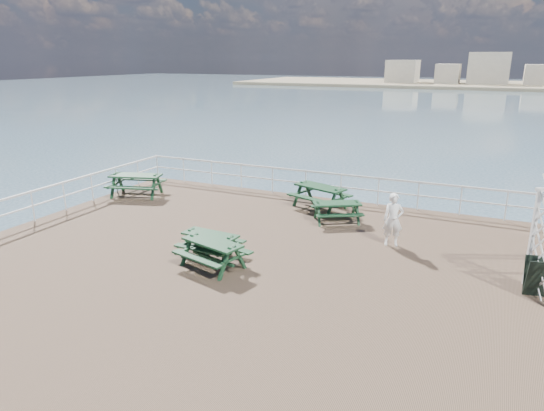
{
  "coord_description": "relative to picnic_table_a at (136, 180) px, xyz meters",
  "views": [
    {
      "loc": [
        5.2,
        -10.98,
        5.41
      ],
      "look_at": [
        -0.68,
        1.83,
        1.1
      ],
      "focal_mm": 32.0,
      "sensor_mm": 36.0,
      "label": 1
    }
  ],
  "objects": [
    {
      "name": "picnic_table_e",
      "position": [
        6.54,
        -4.8,
        -0.1
      ],
      "size": [
        2.02,
        1.78,
        0.84
      ],
      "rotation": [
        0.0,
        0.0,
        -0.26
      ],
      "color": "#13361A",
      "rests_on": "ground"
    },
    {
      "name": "picnic_table_b",
      "position": [
        7.36,
        1.53,
        -0.03
      ],
      "size": [
        2.35,
        2.11,
        0.95
      ],
      "rotation": [
        0.0,
        0.0,
        -0.33
      ],
      "color": "#13361A",
      "rests_on": "ground"
    },
    {
      "name": "railing",
      "position": [
        7.73,
        -1.53,
        0.24
      ],
      "size": [
        17.77,
        13.76,
        1.1
      ],
      "color": "silver",
      "rests_on": "ground"
    },
    {
      "name": "picnic_table_d",
      "position": [
        6.11,
        -4.21,
        -0.14
      ],
      "size": [
        1.68,
        1.39,
        0.78
      ],
      "rotation": [
        0.0,
        0.0,
        -0.06
      ],
      "color": "#13361A",
      "rests_on": "ground"
    },
    {
      "name": "ground",
      "position": [
        7.8,
        -4.09,
        -0.78
      ],
      "size": [
        18.0,
        14.0,
        0.3
      ],
      "primitive_type": "cube",
      "color": "brown",
      "rests_on": "ground"
    },
    {
      "name": "picnic_table_c",
      "position": [
        8.43,
        0.21,
        -0.13
      ],
      "size": [
        2.03,
        1.91,
        0.78
      ],
      "rotation": [
        0.0,
        0.0,
        0.52
      ],
      "color": "#13361A",
      "rests_on": "ground"
    },
    {
      "name": "sea_backdrop",
      "position": [
        20.34,
        129.97,
        -1.14
      ],
      "size": [
        300.0,
        300.0,
        9.2
      ],
      "color": "#3B5663",
      "rests_on": "ground"
    },
    {
      "name": "picnic_table_a",
      "position": [
        0.0,
        0.0,
        0.0
      ],
      "size": [
        2.42,
        2.15,
        0.99
      ],
      "rotation": [
        0.0,
        0.0,
        0.29
      ],
      "color": "#13361A",
      "rests_on": "ground"
    },
    {
      "name": "person",
      "position": [
        10.59,
        -1.18,
        0.17
      ],
      "size": [
        0.67,
        0.54,
        1.6
      ],
      "primitive_type": "imported",
      "rotation": [
        0.0,
        0.0,
        0.3
      ],
      "color": "white",
      "rests_on": "ground"
    },
    {
      "name": "sandwich_board",
      "position": [
        14.36,
        -3.04,
        -0.17
      ],
      "size": [
        0.66,
        0.55,
        0.96
      ],
      "rotation": [
        0.0,
        0.0,
        0.21
      ],
      "color": "black",
      "rests_on": "ground"
    }
  ]
}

